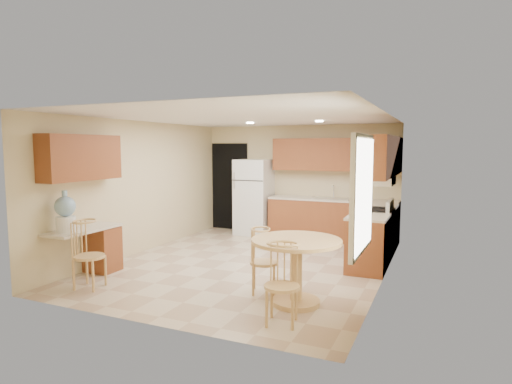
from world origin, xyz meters
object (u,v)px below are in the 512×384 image
at_px(refrigerator, 254,197).
at_px(dining_table, 296,262).
at_px(water_crock, 65,213).
at_px(chair_table_b, 279,278).
at_px(stove, 373,234).
at_px(chair_table_a, 261,255).
at_px(chair_desk, 84,249).

height_order(refrigerator, dining_table, refrigerator).
height_order(refrigerator, water_crock, refrigerator).
bearing_deg(chair_table_b, stove, -109.27).
xyz_separation_m(stove, chair_table_b, (-0.52, -3.40, 0.09)).
bearing_deg(chair_table_a, chair_desk, -91.15).
height_order(refrigerator, chair_desk, refrigerator).
relative_size(dining_table, chair_table_a, 1.29).
xyz_separation_m(refrigerator, stove, (2.88, -1.22, -0.40)).
relative_size(chair_desk, water_crock, 1.57).
bearing_deg(chair_table_a, refrigerator, -175.19).
bearing_deg(chair_table_b, dining_table, -97.10).
xyz_separation_m(dining_table, chair_desk, (-2.91, -0.66, 0.03)).
bearing_deg(chair_table_b, water_crock, -13.76).
height_order(stove, chair_table_b, stove).
bearing_deg(stove, chair_table_b, -98.78).
xyz_separation_m(dining_table, water_crock, (-3.36, -0.54, 0.49)).
relative_size(refrigerator, chair_desk, 1.79).
distance_m(chair_table_a, chair_desk, 2.50).
distance_m(chair_table_a, chair_table_b, 1.08).
distance_m(chair_table_a, water_crock, 2.94).
xyz_separation_m(stove, chair_table_a, (-1.12, -2.50, 0.07)).
height_order(chair_desk, water_crock, water_crock).
bearing_deg(dining_table, chair_desk, -167.16).
distance_m(stove, chair_desk, 4.81).
height_order(stove, water_crock, water_crock).
xyz_separation_m(refrigerator, dining_table, (2.31, -3.88, -0.31)).
height_order(chair_table_a, water_crock, water_crock).
relative_size(dining_table, chair_table_b, 1.25).
xyz_separation_m(chair_table_b, water_crock, (-3.40, 0.19, 0.49)).
bearing_deg(water_crock, chair_table_a, 14.17).
bearing_deg(refrigerator, chair_table_a, -64.70).
distance_m(stove, water_crock, 5.10).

